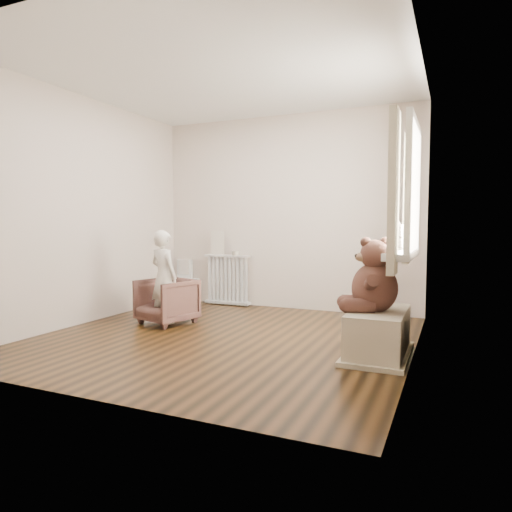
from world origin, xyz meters
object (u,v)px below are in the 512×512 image
at_px(child, 164,277).
at_px(toy_vanity, 183,283).
at_px(toy_bench, 378,333).
at_px(plush_cat, 404,239).
at_px(radiator, 227,277).
at_px(teddy_bear, 375,280).
at_px(armchair, 167,301).

bearing_deg(child, toy_vanity, -48.05).
xyz_separation_m(toy_bench, plush_cat, (0.14, 0.55, 0.80)).
bearing_deg(toy_vanity, radiator, 2.38).
xyz_separation_m(toy_vanity, teddy_bear, (3.04, -1.73, 0.40)).
bearing_deg(plush_cat, teddy_bear, -121.61).
distance_m(toy_bench, teddy_bear, 0.47).
height_order(toy_bench, teddy_bear, teddy_bear).
relative_size(toy_vanity, child, 0.59).
relative_size(toy_vanity, plush_cat, 2.12).
height_order(radiator, teddy_bear, teddy_bear).
bearing_deg(plush_cat, toy_bench, -119.59).
relative_size(toy_bench, plush_cat, 2.92).
bearing_deg(child, radiator, -76.17).
height_order(armchair, toy_bench, armchair).
height_order(toy_bench, plush_cat, plush_cat).
xyz_separation_m(toy_vanity, toy_bench, (3.07, -1.69, -0.08)).
distance_m(teddy_bear, plush_cat, 0.70).
bearing_deg(toy_bench, teddy_bear, -129.25).
height_order(armchair, plush_cat, plush_cat).
bearing_deg(armchair, child, -72.82).
xyz_separation_m(radiator, plush_cat, (2.49, -1.17, 0.61)).
relative_size(armchair, plush_cat, 1.95).
relative_size(toy_bench, teddy_bear, 1.38).
xyz_separation_m(armchair, teddy_bear, (2.40, -0.40, 0.41)).
bearing_deg(toy_vanity, toy_bench, -28.88).
xyz_separation_m(toy_vanity, plush_cat, (3.21, -1.14, 0.72)).
distance_m(toy_vanity, child, 1.55).
bearing_deg(armchair, toy_vanity, 132.76).
height_order(armchair, child, child).
height_order(child, plush_cat, plush_cat).
xyz_separation_m(toy_vanity, child, (0.64, -1.39, 0.27)).
bearing_deg(radiator, child, -93.35).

